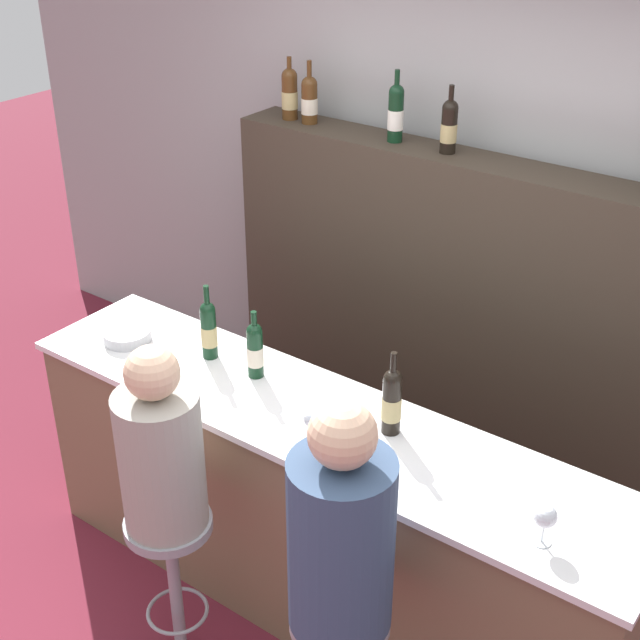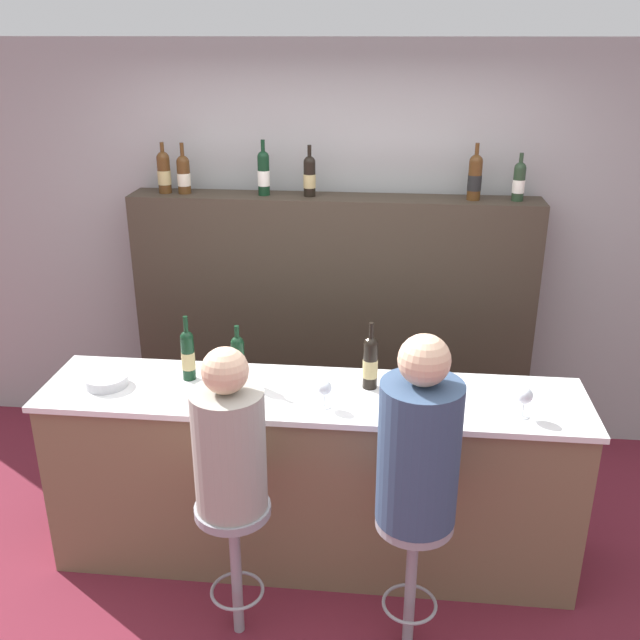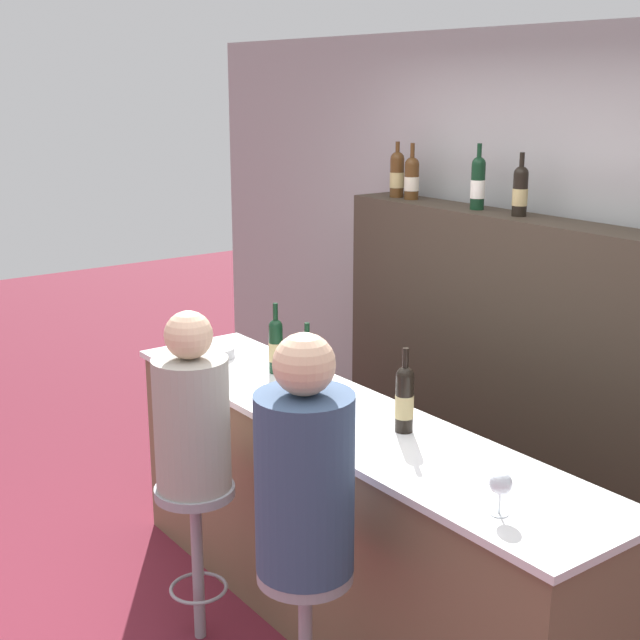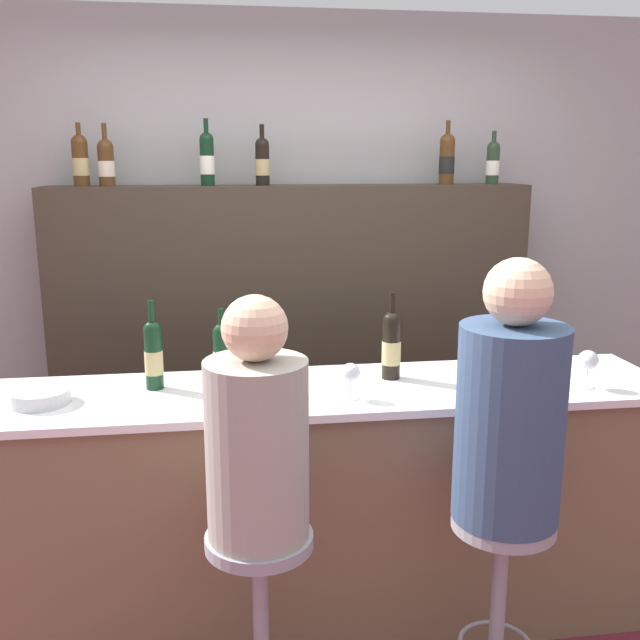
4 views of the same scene
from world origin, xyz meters
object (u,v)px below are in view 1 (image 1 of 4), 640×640
guest_seated_left (160,451)px  wine_bottle_backbar_2 (396,112)px  wine_bottle_counter_1 (255,349)px  wine_bottle_counter_0 (209,329)px  wine_bottle_backbar_0 (290,93)px  wine_glass_1 (545,517)px  wine_bottle_backbar_1 (309,99)px  wine_bottle_counter_2 (392,401)px  wine_glass_0 (312,419)px  wine_bottle_backbar_3 (449,126)px  bar_stool_left (171,553)px  guest_seated_right (341,533)px  metal_bowl (127,335)px

guest_seated_left → wine_bottle_backbar_2: bearing=94.6°
wine_bottle_counter_1 → wine_bottle_backbar_2: bearing=92.3°
wine_bottle_counter_0 → wine_bottle_counter_1: size_ratio=1.13×
wine_bottle_counter_0 → wine_bottle_backbar_0: size_ratio=1.11×
wine_glass_1 → wine_bottle_backbar_1: bearing=145.4°
wine_bottle_counter_2 → wine_glass_0: size_ratio=2.59×
wine_bottle_counter_1 → wine_bottle_backbar_3: size_ratio=0.99×
wine_bottle_backbar_2 → wine_bottle_backbar_1: bearing=-180.0°
wine_bottle_backbar_1 → wine_bottle_counter_1: bearing=-63.8°
wine_bottle_counter_1 → bar_stool_left: wine_bottle_counter_1 is taller
wine_bottle_counter_2 → bar_stool_left: size_ratio=0.49×
wine_bottle_counter_1 → bar_stool_left: 0.86m
guest_seated_left → guest_seated_right: (0.79, 0.00, 0.04)m
wine_bottle_backbar_3 → wine_glass_1: 1.89m
wine_bottle_counter_0 → wine_glass_1: (1.63, -0.22, -0.03)m
bar_stool_left → wine_bottle_counter_1: bearing=98.4°
wine_bottle_backbar_2 → guest_seated_right: wine_bottle_backbar_2 is taller
bar_stool_left → metal_bowl: bearing=144.6°
wine_bottle_backbar_1 → guest_seated_right: size_ratio=0.36×
wine_bottle_counter_1 → wine_bottle_backbar_2: wine_bottle_backbar_2 is taller
wine_bottle_counter_0 → wine_glass_0: (0.71, -0.22, -0.04)m
wine_bottle_counter_1 → guest_seated_left: guest_seated_left is taller
wine_bottle_counter_1 → wine_bottle_backbar_0: bearing=121.2°
wine_bottle_backbar_2 → metal_bowl: size_ratio=1.56×
metal_bowl → wine_glass_0: bearing=-5.4°
wine_bottle_backbar_3 → wine_glass_1: wine_bottle_backbar_3 is taller
wine_bottle_backbar_0 → wine_glass_0: bearing=-49.6°
wine_bottle_backbar_0 → guest_seated_right: bearing=-48.3°
wine_bottle_backbar_0 → metal_bowl: (0.02, -1.21, -0.82)m
wine_bottle_backbar_2 → guest_seated_left: (0.14, -1.74, -0.80)m
wine_bottle_counter_1 → wine_glass_0: size_ratio=2.25×
wine_glass_0 → metal_bowl: wine_glass_0 is taller
wine_bottle_counter_0 → wine_bottle_backbar_2: wine_bottle_backbar_2 is taller
wine_bottle_counter_2 → guest_seated_left: 0.86m
wine_bottle_backbar_0 → wine_bottle_backbar_3: (0.90, 0.00, -0.00)m
wine_bottle_backbar_1 → guest_seated_left: 2.01m
wine_bottle_counter_2 → wine_bottle_backbar_2: wine_bottle_backbar_2 is taller
wine_bottle_backbar_3 → wine_bottle_counter_1: bearing=-102.1°
metal_bowl → guest_seated_right: guest_seated_right is taller
wine_bottle_counter_2 → wine_bottle_backbar_2: 1.49m
guest_seated_right → wine_bottle_backbar_1: bearing=129.3°
guest_seated_left → metal_bowl: bearing=144.6°
wine_bottle_backbar_0 → wine_glass_0: wine_bottle_backbar_0 is taller
guest_seated_right → wine_bottle_counter_2: bearing=109.2°
wine_bottle_counter_2 → wine_glass_0: wine_bottle_counter_2 is taller
wine_bottle_counter_1 → wine_bottle_counter_2: (0.66, 0.00, 0.01)m
wine_bottle_backbar_1 → wine_bottle_counter_2: bearing=-42.4°
wine_bottle_counter_2 → wine_bottle_backbar_3: wine_bottle_backbar_3 is taller
wine_bottle_counter_2 → wine_bottle_backbar_1: size_ratio=1.13×
wine_bottle_counter_2 → wine_bottle_backbar_3: bearing=111.2°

